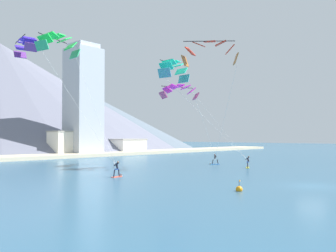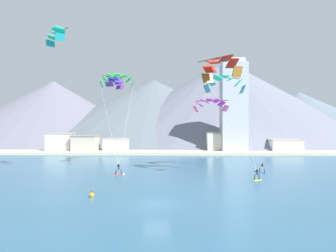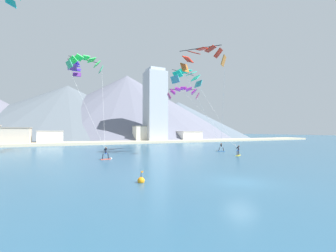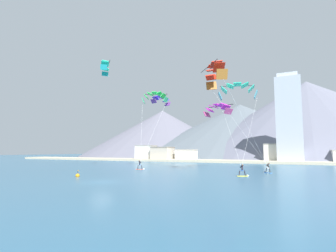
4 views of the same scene
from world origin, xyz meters
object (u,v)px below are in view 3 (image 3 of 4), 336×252
at_px(parafoil_kite_near_lead, 187,76).
at_px(parafoil_kite_distant_high_outer, 183,92).
at_px(race_marker_buoy, 141,181).
at_px(parafoil_kite_near_trail, 86,62).
at_px(kitesurfer_near_trail, 107,155).
at_px(parafoil_kite_mid_center, 202,56).
at_px(parafoil_kite_distant_low_drift, 75,67).
at_px(kitesurfer_near_lead, 238,152).
at_px(kitesurfer_mid_center, 220,149).

bearing_deg(parafoil_kite_near_lead, parafoil_kite_distant_high_outer, -128.87).
bearing_deg(race_marker_buoy, parafoil_kite_distant_high_outer, 52.35).
height_order(parafoil_kite_near_lead, parafoil_kite_near_trail, parafoil_kite_near_trail).
bearing_deg(parafoil_kite_near_trail, kitesurfer_near_trail, -76.69).
relative_size(parafoil_kite_mid_center, parafoil_kite_distant_high_outer, 2.80).
bearing_deg(parafoil_kite_distant_high_outer, parafoil_kite_distant_low_drift, 147.75).
relative_size(kitesurfer_near_lead, parafoil_kite_near_trail, 0.11).
height_order(parafoil_kite_near_trail, race_marker_buoy, parafoil_kite_near_trail).
relative_size(kitesurfer_mid_center, parafoil_kite_distant_high_outer, 0.29).
distance_m(kitesurfer_mid_center, parafoil_kite_mid_center, 18.02).
bearing_deg(parafoil_kite_distant_high_outer, race_marker_buoy, -127.65).
relative_size(parafoil_kite_near_lead, parafoil_kite_mid_center, 0.91).
bearing_deg(parafoil_kite_near_lead, kitesurfer_near_lead, -75.63).
bearing_deg(kitesurfer_near_lead, parafoil_kite_mid_center, 147.63).
distance_m(parafoil_kite_near_lead, parafoil_kite_distant_low_drift, 22.11).
bearing_deg(parafoil_kite_distant_low_drift, kitesurfer_mid_center, -24.01).
distance_m(kitesurfer_near_trail, race_marker_buoy, 15.60).
height_order(parafoil_kite_near_trail, parafoil_kite_distant_low_drift, parafoil_kite_distant_low_drift).
bearing_deg(parafoil_kite_near_lead, kitesurfer_near_trail, -158.29).
bearing_deg(race_marker_buoy, kitesurfer_mid_center, 39.32).
xyz_separation_m(kitesurfer_near_trail, race_marker_buoy, (-0.27, -15.60, -0.42)).
bearing_deg(kitesurfer_near_lead, parafoil_kite_distant_high_outer, 126.68).
height_order(parafoil_kite_near_trail, parafoil_kite_distant_high_outer, parafoil_kite_near_trail).
xyz_separation_m(parafoil_kite_near_lead, parafoil_kite_near_trail, (-19.26, 2.07, 0.85)).
height_order(parafoil_kite_mid_center, race_marker_buoy, parafoil_kite_mid_center).
bearing_deg(kitesurfer_near_trail, kitesurfer_near_lead, -12.75).
distance_m(parafoil_kite_mid_center, race_marker_buoy, 26.55).
relative_size(kitesurfer_near_lead, parafoil_kite_near_lead, 0.12).
distance_m(kitesurfer_near_trail, parafoil_kite_distant_high_outer, 18.07).
bearing_deg(parafoil_kite_distant_low_drift, parafoil_kite_near_trail, -75.53).
height_order(parafoil_kite_distant_high_outer, parafoil_kite_distant_low_drift, parafoil_kite_distant_low_drift).
bearing_deg(kitesurfer_near_trail, parafoil_kite_near_lead, 21.71).
relative_size(parafoil_kite_near_lead, parafoil_kite_near_trail, 0.96).
bearing_deg(parafoil_kite_mid_center, parafoil_kite_near_lead, 77.07).
xyz_separation_m(kitesurfer_mid_center, race_marker_buoy, (-22.64, -18.54, -0.33)).
relative_size(kitesurfer_mid_center, parafoil_kite_mid_center, 0.10).
height_order(parafoil_kite_near_trail, parafoil_kite_mid_center, parafoil_kite_mid_center).
xyz_separation_m(kitesurfer_near_trail, parafoil_kite_distant_high_outer, (14.27, 3.25, 10.60)).
distance_m(kitesurfer_near_lead, parafoil_kite_distant_high_outer, 14.41).
bearing_deg(parafoil_kite_near_trail, kitesurfer_near_lead, -31.22).
relative_size(kitesurfer_near_trail, parafoil_kite_near_trail, 0.12).
height_order(kitesurfer_near_lead, kitesurfer_mid_center, kitesurfer_near_lead).
distance_m(parafoil_kite_near_lead, race_marker_buoy, 32.11).
height_order(kitesurfer_mid_center, race_marker_buoy, kitesurfer_mid_center).
relative_size(kitesurfer_mid_center, parafoil_kite_near_lead, 0.11).
relative_size(kitesurfer_mid_center, race_marker_buoy, 1.66).
distance_m(parafoil_kite_near_trail, parafoil_kite_mid_center, 20.22).
distance_m(kitesurfer_near_lead, kitesurfer_near_trail, 20.58).
height_order(kitesurfer_near_lead, parafoil_kite_mid_center, parafoil_kite_mid_center).
xyz_separation_m(parafoil_kite_near_trail, race_marker_buoy, (1.83, -24.49, -15.82)).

